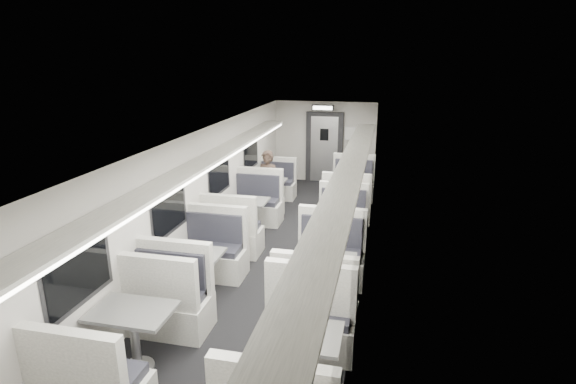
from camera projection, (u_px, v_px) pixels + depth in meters
The scene contains 19 objects.
room at pixel (276, 205), 7.78m from camera, with size 3.24×12.24×2.64m.
booth_left_a at pixel (270, 193), 11.32m from camera, with size 1.00×2.02×1.08m.
booth_left_b at pixel (245, 218), 9.44m from camera, with size 1.14×2.31×1.23m.
booth_left_c at pixel (193, 276), 6.96m from camera, with size 1.13×2.28×1.22m.
booth_left_d at pixel (135, 339), 5.40m from camera, with size 1.16×2.34×1.25m.
booth_right_a at pixel (350, 194), 11.09m from camera, with size 1.10×2.23×1.19m.
booth_right_b at pixel (338, 233), 8.70m from camera, with size 1.05×2.12×1.14m.
booth_right_c at pixel (322, 283), 6.74m from camera, with size 1.15×2.34×1.25m.
booth_right_d at pixel (297, 363), 4.97m from camera, with size 1.15×2.34×1.25m.
passenger at pixel (268, 185), 10.44m from camera, with size 0.58×0.38×1.60m, color black.
window_a at pixel (251, 153), 11.22m from camera, with size 0.02×1.18×0.84m, color black.
window_b at pixel (219, 175), 9.17m from camera, with size 0.02×1.18×0.84m, color black.
window_c at pixel (169, 209), 7.11m from camera, with size 0.02×1.18×0.84m, color black.
window_d at pixel (79, 272), 5.06m from camera, with size 0.02×1.18×0.84m, color black.
luggage_rack_left at pixel (199, 165), 7.55m from camera, with size 0.46×10.40×0.09m.
luggage_rack_right at pixel (348, 173), 7.03m from camera, with size 0.46×10.40×0.09m.
vestibule_door at pixel (324, 148), 13.36m from camera, with size 1.10×0.13×2.10m.
exit_sign at pixel (323, 108), 12.54m from camera, with size 0.62×0.12×0.16m.
wall_notice at pixel (350, 134), 13.06m from camera, with size 0.32×0.02×0.40m, color silver.
Camera 1 is at (1.81, -7.15, 3.69)m, focal length 28.00 mm.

